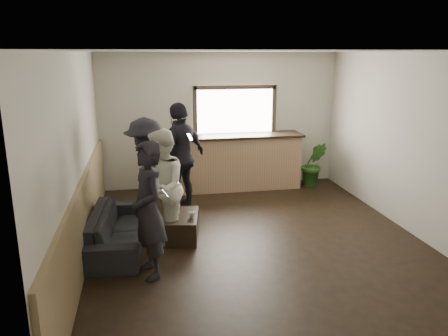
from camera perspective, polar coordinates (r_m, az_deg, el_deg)
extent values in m
cube|color=black|center=(6.78, 4.17, -9.43)|extent=(5.00, 6.00, 0.01)
cube|color=silver|center=(6.18, 4.67, 14.97)|extent=(5.00, 6.00, 0.01)
cube|color=beige|center=(9.21, -0.48, 6.22)|extent=(5.00, 0.01, 2.80)
cube|color=beige|center=(3.65, 16.88, -8.05)|extent=(5.00, 0.01, 2.80)
cube|color=beige|center=(6.18, -18.59, 1.14)|extent=(0.01, 6.00, 2.80)
cube|color=beige|center=(7.38, 23.51, 2.82)|extent=(0.01, 6.00, 2.80)
cube|color=#8B744E|center=(6.42, -17.70, -6.24)|extent=(0.06, 5.90, 1.10)
cube|color=#A77E5A|center=(9.13, 1.74, 0.69)|extent=(2.60, 0.60, 1.10)
cube|color=black|center=(9.01, 1.77, 4.24)|extent=(2.70, 0.68, 0.05)
cube|color=white|center=(9.20, 1.41, 7.46)|extent=(1.60, 0.06, 0.90)
cube|color=#3F3326|center=(9.12, 1.47, 10.49)|extent=(1.72, 0.08, 0.08)
cube|color=#3F3326|center=(9.03, -3.80, 7.29)|extent=(0.08, 0.08, 1.06)
cube|color=#3F3326|center=(9.39, 6.51, 7.52)|extent=(0.08, 0.08, 1.06)
imported|color=black|center=(6.64, -13.73, -7.76)|extent=(0.89, 1.95, 0.55)
cube|color=black|center=(6.84, -5.37, -7.56)|extent=(0.60, 0.89, 0.37)
imported|color=silver|center=(6.98, -6.28, -5.06)|extent=(0.16, 0.16, 0.10)
imported|color=silver|center=(6.64, -4.18, -6.10)|extent=(0.13, 0.13, 0.09)
imported|color=#2D6623|center=(9.49, 11.61, 0.50)|extent=(0.60, 0.51, 0.96)
imported|color=black|center=(5.54, -9.86, -5.48)|extent=(0.59, 0.73, 1.75)
cube|color=black|center=(5.54, -7.79, -3.21)|extent=(0.11, 0.10, 0.12)
cube|color=silver|center=(5.54, -7.79, -3.19)|extent=(0.09, 0.08, 0.11)
imported|color=white|center=(6.49, -8.17, -2.51)|extent=(0.75, 0.91, 1.72)
cube|color=black|center=(6.45, -6.25, -1.55)|extent=(0.10, 0.08, 0.12)
cube|color=silver|center=(6.44, -6.25, -1.53)|extent=(0.08, 0.07, 0.11)
imported|color=black|center=(7.17, -10.05, -0.64)|extent=(0.81, 1.23, 1.79)
cube|color=black|center=(7.16, -8.36, 0.56)|extent=(0.10, 0.08, 0.12)
cube|color=silver|center=(7.16, -8.36, 0.58)|extent=(0.08, 0.07, 0.11)
imported|color=black|center=(7.82, -5.64, 1.43)|extent=(1.17, 1.12, 1.95)
cube|color=black|center=(7.60, -4.49, 4.05)|extent=(0.11, 0.12, 0.12)
cube|color=silver|center=(7.59, -4.49, 4.07)|extent=(0.10, 0.10, 0.11)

